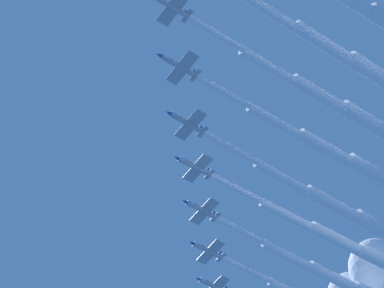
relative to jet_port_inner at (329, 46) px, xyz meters
The scene contains 6 objects.
jet_port_inner is the anchor object (origin of this frame).
jet_starboard_inner 12.12m from the jet_port_inner, 161.35° to the right, with size 52.71×41.03×3.68m.
jet_port_mid 26.21m from the jet_port_inner, 167.57° to the right, with size 53.77×42.51×3.69m.
jet_starboard_mid 42.00m from the jet_port_inner, 169.62° to the right, with size 57.28×43.72×3.69m.
jet_port_outer 54.98m from the jet_port_inner, behind, with size 56.60×45.19×3.68m.
jet_starboard_outer 68.88m from the jet_port_inner, 169.02° to the right, with size 56.76×43.48×3.71m.
Camera 1 is at (118.05, 38.87, 4.89)m, focal length 83.98 mm.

